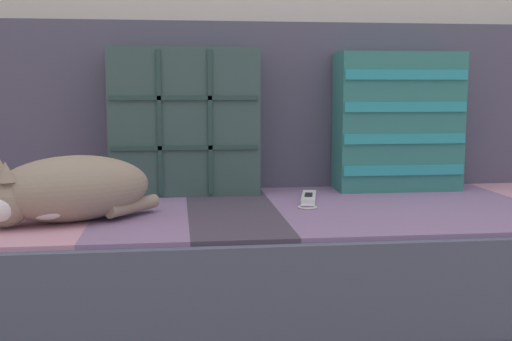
{
  "coord_description": "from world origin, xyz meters",
  "views": [
    {
      "loc": [
        -0.36,
        -1.49,
        0.7
      ],
      "look_at": [
        -0.17,
        0.06,
        0.5
      ],
      "focal_mm": 45.0,
      "sensor_mm": 36.0,
      "label": 1
    }
  ],
  "objects": [
    {
      "name": "couch",
      "position": [
        0.0,
        0.13,
        0.2
      ],
      "size": [
        2.14,
        0.83,
        0.4
      ],
      "color": "#3D3838",
      "rests_on": "ground_plane"
    },
    {
      "name": "sofa_backrest",
      "position": [
        0.0,
        0.48,
        0.64
      ],
      "size": [
        2.1,
        0.14,
        0.5
      ],
      "color": "#514C60",
      "rests_on": "couch"
    },
    {
      "name": "throw_pillow_quilted",
      "position": [
        -0.34,
        0.33,
        0.6
      ],
      "size": [
        0.42,
        0.14,
        0.41
      ],
      "color": "#38514C",
      "rests_on": "couch"
    },
    {
      "name": "throw_pillow_striped",
      "position": [
        0.29,
        0.33,
        0.6
      ],
      "size": [
        0.37,
        0.14,
        0.4
      ],
      "color": "#337A70",
      "rests_on": "couch"
    },
    {
      "name": "sleeping_cat",
      "position": [
        -0.62,
        -0.03,
        0.47
      ],
      "size": [
        0.4,
        0.31,
        0.15
      ],
      "color": "gray",
      "rests_on": "couch"
    },
    {
      "name": "game_remote_near",
      "position": [
        -0.01,
        0.16,
        0.4
      ],
      "size": [
        0.09,
        0.21,
        0.02
      ],
      "color": "white",
      "rests_on": "couch"
    }
  ]
}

